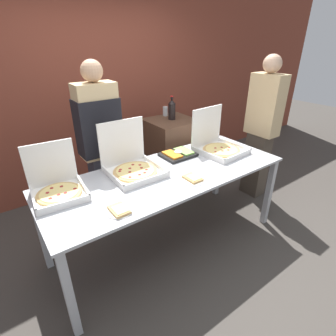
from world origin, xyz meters
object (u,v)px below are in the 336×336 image
paper_plate_front_left (193,179)px  pizza_box_far_right (57,186)px  soda_bottle (172,109)px  paper_plate_front_right (119,210)px  pizza_box_near_right (218,144)px  person_server_vest (100,141)px  veggie_tray (178,154)px  soda_can_silver (165,111)px  person_guest_cap (262,127)px  pizza_box_near_left (132,164)px

paper_plate_front_left → pizza_box_far_right: bearing=155.9°
soda_bottle → paper_plate_front_right: bearing=-139.2°
pizza_box_near_right → person_server_vest: (-1.14, 0.59, 0.11)m
paper_plate_front_right → veggie_tray: (0.98, 0.55, 0.01)m
pizza_box_far_right → soda_can_silver: pizza_box_far_right is taller
veggie_tray → person_guest_cap: bearing=-6.1°
paper_plate_front_right → pizza_box_near_right: bearing=15.6°
paper_plate_front_right → person_guest_cap: (2.24, 0.41, 0.11)m
soda_can_silver → veggie_tray: bearing=-117.0°
paper_plate_front_right → person_guest_cap: size_ratio=0.11×
paper_plate_front_left → soda_can_silver: soda_can_silver is taller
person_server_vest → soda_bottle: bearing=-169.7°
pizza_box_far_right → paper_plate_front_left: 1.15m
pizza_box_far_right → person_guest_cap: (2.53, -0.11, 0.05)m
paper_plate_front_left → soda_bottle: 1.32m
veggie_tray → pizza_box_near_left: bearing=-176.5°
soda_bottle → person_server_vest: person_server_vest is taller
pizza_box_near_right → person_server_vest: person_server_vest is taller
pizza_box_near_right → person_guest_cap: (0.81, 0.01, 0.04)m
pizza_box_near_left → person_guest_cap: (1.85, -0.10, 0.04)m
pizza_box_far_right → paper_plate_front_right: size_ratio=2.23×
soda_can_silver → person_server_vest: size_ratio=0.07×
veggie_tray → person_server_vest: person_server_vest is taller
veggie_tray → soda_can_silver: (0.42, 0.83, 0.24)m
pizza_box_near_right → pizza_box_far_right: size_ratio=1.15×
soda_can_silver → person_guest_cap: size_ratio=0.07×
pizza_box_near_right → soda_can_silver: 0.99m
pizza_box_near_left → soda_bottle: bearing=35.4°
pizza_box_far_right → person_server_vest: person_server_vest is taller
paper_plate_front_left → soda_bottle: bearing=61.7°
soda_bottle → soda_can_silver: soda_bottle is taller
pizza_box_near_right → paper_plate_front_left: bearing=-156.7°
person_guest_cap → soda_can_silver: bearing=41.1°
person_server_vest → person_guest_cap: (1.95, -0.57, -0.07)m
pizza_box_far_right → veggie_tray: bearing=5.8°
paper_plate_front_right → person_guest_cap: 2.28m
pizza_box_far_right → soda_can_silver: (1.69, 0.85, 0.19)m
pizza_box_near_right → paper_plate_front_left: (-0.67, -0.35, -0.07)m
pizza_box_near_left → paper_plate_front_left: 0.59m
pizza_box_near_left → veggie_tray: pizza_box_near_left is taller
soda_can_silver → person_server_vest: 1.18m
paper_plate_front_left → person_server_vest: (-0.47, 0.94, 0.18)m
pizza_box_near_left → pizza_box_near_right: size_ratio=0.95×
pizza_box_near_left → pizza_box_far_right: (-0.69, 0.01, -0.01)m
pizza_box_far_right → paper_plate_front_left: (1.05, -0.47, -0.06)m
soda_bottle → person_server_vest: size_ratio=0.16×
pizza_box_far_right → paper_plate_front_left: pizza_box_far_right is taller
pizza_box_near_left → paper_plate_front_left: size_ratio=1.98×
pizza_box_near_left → pizza_box_far_right: 0.69m
soda_bottle → pizza_box_near_left: bearing=-145.4°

